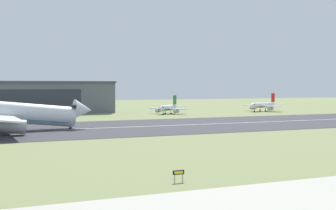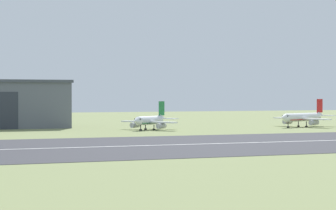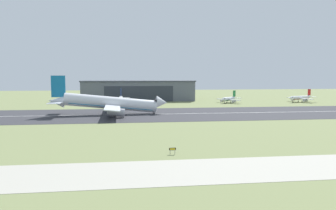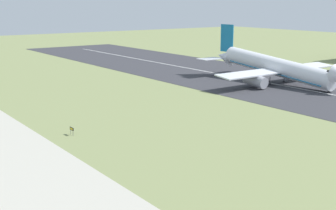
# 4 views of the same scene
# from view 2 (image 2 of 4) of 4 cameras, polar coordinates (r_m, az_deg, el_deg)

# --- Properties ---
(ground_plane) EXTENTS (631.54, 631.54, 0.00)m
(ground_plane) POSITION_cam_2_polar(r_m,az_deg,el_deg) (63.61, -7.09, -8.45)
(ground_plane) COLOR #7A8451
(runway_strip) EXTENTS (391.54, 54.94, 0.06)m
(runway_strip) POSITION_cam_2_polar(r_m,az_deg,el_deg) (126.90, -13.57, -3.78)
(runway_strip) COLOR #333338
(runway_strip) RESTS_ON ground_plane
(runway_centreline) EXTENTS (352.39, 0.70, 0.01)m
(runway_centreline) POSITION_cam_2_polar(r_m,az_deg,el_deg) (126.90, -13.57, -3.77)
(runway_centreline) COLOR silver
(runway_centreline) RESTS_ON runway_strip
(airplane_parked_west) EXTENTS (16.52, 17.20, 8.37)m
(airplane_parked_west) POSITION_cam_2_polar(r_m,az_deg,el_deg) (191.53, -1.60, -1.38)
(airplane_parked_west) COLOR silver
(airplane_parked_west) RESTS_ON ground_plane
(airplane_parked_east) EXTENTS (22.68, 20.51, 8.93)m
(airplane_parked_east) POSITION_cam_2_polar(r_m,az_deg,el_deg) (214.29, 11.65, -1.07)
(airplane_parked_east) COLOR white
(airplane_parked_east) RESTS_ON ground_plane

